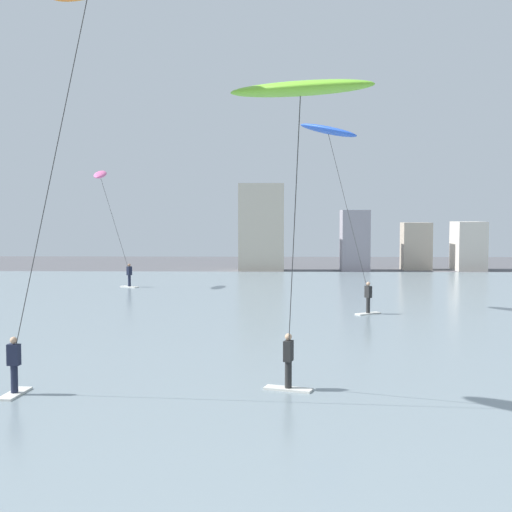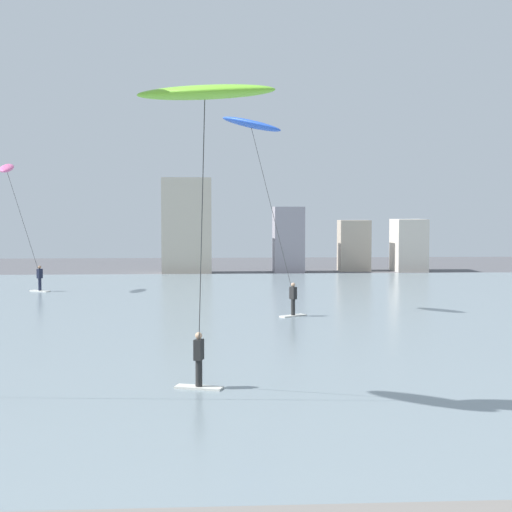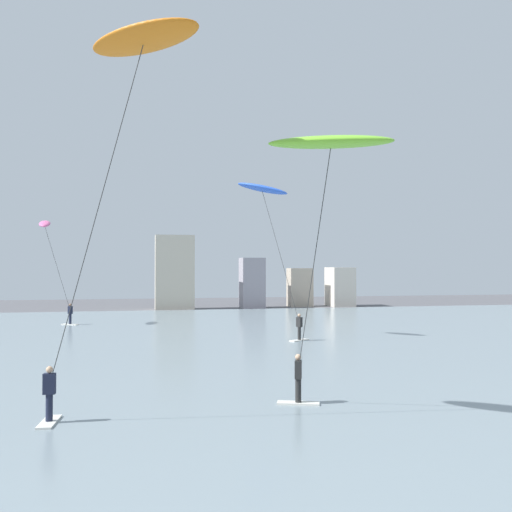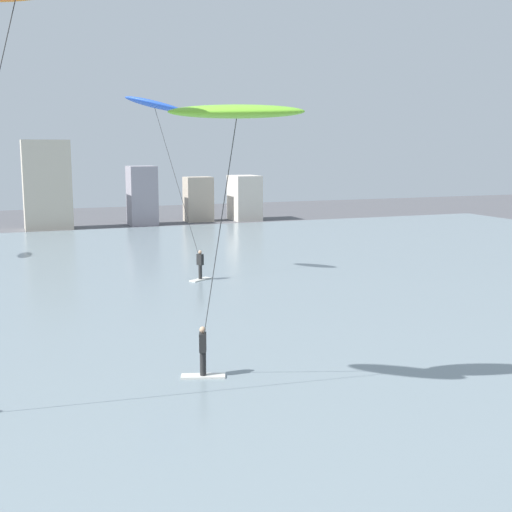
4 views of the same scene
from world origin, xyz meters
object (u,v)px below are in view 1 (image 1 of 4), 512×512
kitesurfer_lime (299,113)px  kitesurfer_blue (331,144)px  kitesurfer_orange (83,12)px  kitesurfer_pink (104,189)px

kitesurfer_lime → kitesurfer_blue: bearing=82.9°
kitesurfer_orange → kitesurfer_pink: bearing=103.0°
kitesurfer_pink → kitesurfer_blue: (14.69, -10.90, 1.95)m
kitesurfer_pink → kitesurfer_lime: bearing=-67.8°
kitesurfer_pink → kitesurfer_lime: (12.29, -30.16, 0.74)m
kitesurfer_blue → kitesurfer_lime: bearing=-97.1°
kitesurfer_lime → kitesurfer_orange: size_ratio=0.74×
kitesurfer_lime → kitesurfer_orange: bearing=174.5°
kitesurfer_orange → kitesurfer_blue: (7.87, 18.73, -1.42)m
kitesurfer_lime → kitesurfer_blue: (2.40, 19.26, 1.21)m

